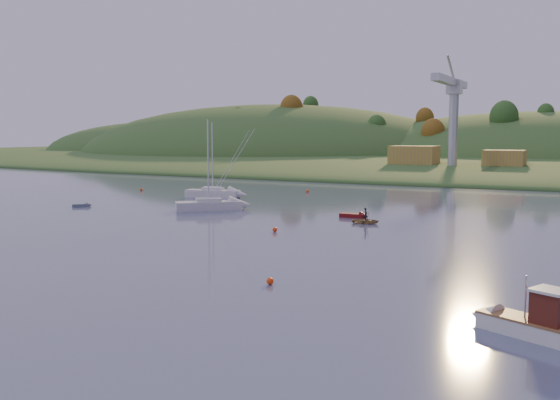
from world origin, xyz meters
The scene contains 23 objects.
ground centered at (0.00, 0.00, 0.00)m, with size 500.00×500.00×0.00m, color #393F5D.
far_shore centered at (0.00, 230.00, 0.00)m, with size 620.00×220.00×1.50m, color #2D4B1E.
shore_slope centered at (0.00, 165.00, 0.00)m, with size 640.00×150.00×7.00m, color #2D4B1E.
hill_left_far centered at (-160.00, 215.00, 0.00)m, with size 120.00×100.00×32.00m, color #2D4B1E.
hill_left centered at (-90.00, 200.00, 0.00)m, with size 170.00×140.00×44.00m, color #2D4B1E.
hill_center centered at (10.00, 210.00, 0.00)m, with size 140.00×120.00×36.00m, color #2D4B1E.
hillside_trees centered at (0.00, 185.00, 0.00)m, with size 280.00×50.00×32.00m, color #1F4F1C, non-canonical shape.
wharf centered at (5.00, 122.00, 1.20)m, with size 42.00×16.00×2.40m, color slate.
shed_west centered at (-8.00, 123.00, 4.80)m, with size 11.00×8.00×4.80m, color #A89238.
shed_east centered at (13.00, 124.00, 4.40)m, with size 9.00×7.00×4.00m, color #A89238.
dock_crane centered at (2.00, 118.39, 17.17)m, with size 3.20×28.00×20.30m.
fishing_boat centered at (31.36, 5.14, 0.77)m, with size 5.70×3.71×3.49m.
sailboat_near centered at (-12.02, 40.24, 0.77)m, with size 8.23×7.70×12.04m.
sailboat_far centered at (-21.22, 54.74, 0.77)m, with size 9.00×4.41×11.99m.
canoe centered at (10.73, 38.58, 0.32)m, with size 2.22×3.11×0.64m, color #947B51.
paddler centered at (10.73, 38.58, 0.77)m, with size 0.56×0.37×1.55m, color black.
red_tender centered at (8.20, 42.63, 0.25)m, with size 3.57×1.38×1.20m.
grey_dinghy centered at (-29.85, 35.60, 0.20)m, with size 2.58×2.57×0.99m.
buoy_0 centered at (15.14, 8.17, 0.25)m, with size 0.50×0.50×0.50m, color #FB3D0D.
buoy_1 centered at (4.55, 28.28, 0.25)m, with size 0.50×0.50×0.50m, color #FB3D0D.
buoy_2 centered at (-38.97, 58.18, 0.25)m, with size 0.50×0.50×0.50m, color #FB3D0D.
buoy_3 centered at (-20.30, 56.48, 0.25)m, with size 0.50×0.50×0.50m, color #FB3D0D.
buoy_4 centered at (-11.41, 69.49, 0.25)m, with size 0.50×0.50×0.50m, color #FB3D0D.
Camera 1 is at (35.23, -28.01, 10.19)m, focal length 40.00 mm.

